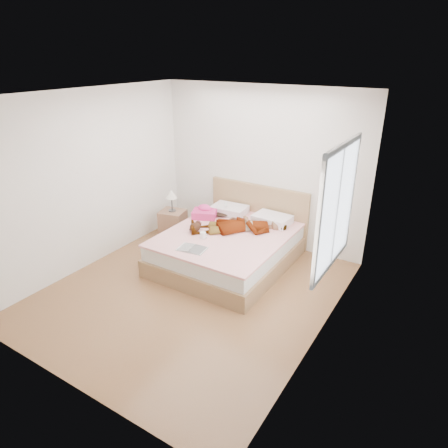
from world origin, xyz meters
name	(u,v)px	position (x,y,z in m)	size (l,w,h in m)	color
ground	(192,291)	(0.00, 0.00, 0.00)	(4.00, 4.00, 0.00)	#56321B
woman	(240,223)	(0.08, 1.17, 0.61)	(0.57, 1.52, 0.21)	white
hair	(224,211)	(-0.49, 1.62, 0.55)	(0.40, 0.50, 0.07)	black
phone	(226,204)	(-0.42, 1.57, 0.70)	(0.05, 0.10, 0.01)	silver
room_shell	(337,208)	(1.77, 0.30, 1.50)	(4.00, 4.00, 4.00)	white
bed	(230,245)	(0.00, 1.04, 0.28)	(1.80, 2.08, 1.00)	brown
towel	(205,212)	(-0.66, 1.30, 0.59)	(0.48, 0.44, 0.20)	#DB3B6E
magazine	(192,249)	(-0.14, 0.23, 0.52)	(0.42, 0.31, 0.02)	white
coffee_mug	(203,235)	(-0.21, 0.61, 0.56)	(0.12, 0.09, 0.10)	white
plush_toy	(196,226)	(-0.46, 0.77, 0.58)	(0.19, 0.26, 0.14)	black
nightstand	(173,222)	(-1.30, 1.24, 0.29)	(0.48, 0.45, 0.89)	brown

